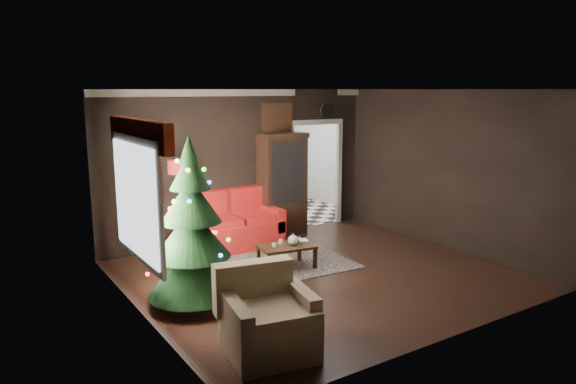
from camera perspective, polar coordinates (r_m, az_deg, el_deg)
floor at (r=8.23m, az=3.45°, el=-8.90°), size 5.50×5.50×0.00m
ceiling at (r=7.74m, az=3.69°, el=10.99°), size 5.50×5.50×0.00m
wall_back at (r=9.96m, az=-5.02°, el=2.89°), size 5.50×0.00×5.50m
wall_front at (r=6.09m, az=17.71°, el=-2.82°), size 5.50×0.00×5.50m
wall_left at (r=6.64m, az=-15.90°, el=-1.59°), size 0.00×5.50×5.50m
wall_right at (r=9.74m, az=16.71°, el=2.28°), size 0.00×5.50×5.50m
doorway at (r=10.90m, az=2.92°, el=1.76°), size 1.10×0.10×2.10m
left_window at (r=6.83m, az=-16.10°, el=-0.83°), size 0.05×1.60×1.40m
valance at (r=6.74m, az=-15.82°, el=6.08°), size 0.12×2.10×0.35m
kitchen_floor at (r=12.33m, az=-1.21°, el=-2.11°), size 3.00×3.00×0.00m
kitchen_window at (r=13.31m, az=-4.55°, el=6.23°), size 0.70×0.06×0.70m
rug at (r=8.68m, az=-0.62°, el=-7.76°), size 2.29×1.74×0.01m
loveseat at (r=9.56m, az=-5.78°, el=-2.97°), size 1.70×0.90×1.00m
curio_cabinet at (r=10.21m, az=-0.65°, el=0.57°), size 0.90×0.45×1.90m
floor_lamp at (r=8.92m, az=-11.80°, el=-1.99°), size 0.38×0.38×1.68m
christmas_tree at (r=6.90m, az=-10.34°, el=-3.87°), size 1.56×1.56×2.26m
armchair at (r=5.77m, az=-2.10°, el=-12.94°), size 1.10×1.10×0.96m
coffee_table at (r=8.38m, az=-0.15°, el=-7.04°), size 0.92×0.63×0.38m
teapot at (r=8.30m, az=0.54°, el=-5.19°), size 0.19×0.19×0.18m
cup_a at (r=8.26m, az=-1.53°, el=-5.72°), size 0.08×0.08×0.06m
cup_b at (r=8.43m, az=-0.81°, el=-5.35°), size 0.09×0.09×0.06m
book at (r=8.54m, az=1.18°, el=-4.67°), size 0.14×0.06×0.19m
wall_clock at (r=10.88m, az=4.23°, el=8.77°), size 0.32×0.32×0.06m
painting at (r=10.21m, az=-1.23°, el=7.92°), size 0.62×0.05×0.52m
kitchen_counter at (r=13.26m, az=-3.95°, el=0.77°), size 1.80×0.60×0.90m
kitchen_table at (r=11.85m, az=-1.69°, el=-0.81°), size 0.70×0.70×0.75m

